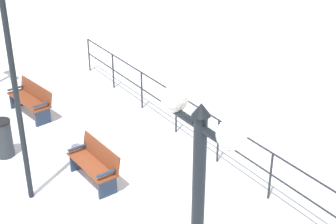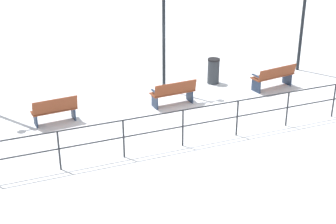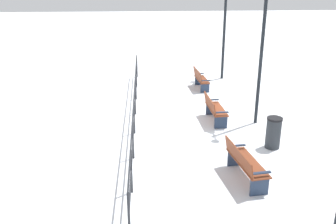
{
  "view_description": "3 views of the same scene",
  "coord_description": "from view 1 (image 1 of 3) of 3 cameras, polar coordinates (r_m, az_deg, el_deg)",
  "views": [
    {
      "loc": [
        3.73,
        8.75,
        6.48
      ],
      "look_at": [
        -2.18,
        -0.18,
        1.09
      ],
      "focal_mm": 53.54,
      "sensor_mm": 36.0,
      "label": 1
    },
    {
      "loc": [
        -14.67,
        6.14,
        6.9
      ],
      "look_at": [
        -2.41,
        1.13,
        0.9
      ],
      "focal_mm": 54.25,
      "sensor_mm": 36.0,
      "label": 2
    },
    {
      "loc": [
        -2.54,
        -12.1,
        4.95
      ],
      "look_at": [
        -1.82,
        -1.21,
        0.85
      ],
      "focal_mm": 39.73,
      "sensor_mm": 36.0,
      "label": 3
    }
  ],
  "objects": [
    {
      "name": "ground_plane",
      "position": [
        11.51,
        -8.66,
        -7.9
      ],
      "size": [
        80.0,
        80.0,
        0.0
      ],
      "primitive_type": "plane",
      "color": "white",
      "rests_on": "ground"
    },
    {
      "name": "bench_nearest",
      "position": [
        14.58,
        -15.32,
        1.41
      ],
      "size": [
        0.8,
        1.75,
        0.89
      ],
      "rotation": [
        0.0,
        0.0,
        0.14
      ],
      "color": "brown",
      "rests_on": "ground"
    },
    {
      "name": "bench_second",
      "position": [
        11.29,
        -8.33,
        -5.76
      ],
      "size": [
        0.63,
        1.55,
        0.9
      ],
      "rotation": [
        0.0,
        0.0,
        0.06
      ],
      "color": "brown",
      "rests_on": "ground"
    },
    {
      "name": "lamppost_middle",
      "position": [
        9.79,
        -17.68,
        7.24
      ],
      "size": [
        0.26,
        0.98,
        5.0
      ],
      "color": "black",
      "rests_on": "ground"
    },
    {
      "name": "waterfront_railing",
      "position": [
        12.38,
        3.23,
        -0.87
      ],
      "size": [
        0.05,
        12.33,
        1.14
      ],
      "color": "#26282D",
      "rests_on": "ground"
    },
    {
      "name": "trash_bin",
      "position": [
        12.73,
        -18.27,
        -2.87
      ],
      "size": [
        0.46,
        0.46,
        0.96
      ],
      "color": "#2D3338",
      "rests_on": "ground"
    }
  ]
}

